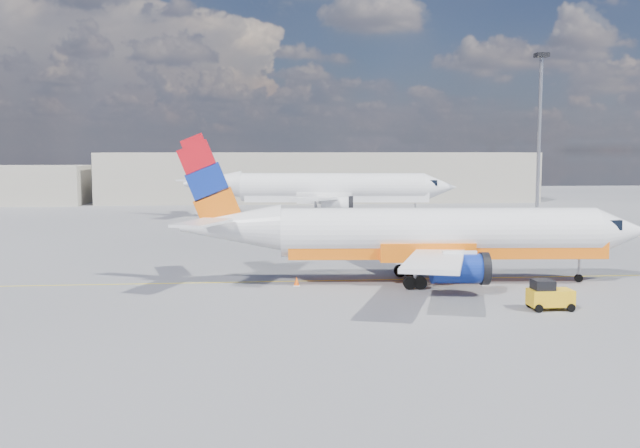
{
  "coord_description": "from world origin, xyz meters",
  "views": [
    {
      "loc": [
        -5.94,
        -41.93,
        8.34
      ],
      "look_at": [
        -1.53,
        4.67,
        3.5
      ],
      "focal_mm": 40.0,
      "sensor_mm": 36.0,
      "label": 1
    }
  ],
  "objects": [
    {
      "name": "main_jet",
      "position": [
        4.75,
        1.73,
        3.04
      ],
      "size": [
        30.06,
        23.72,
        9.11
      ],
      "rotation": [
        0.0,
        0.0,
        -0.07
      ],
      "color": "white",
      "rests_on": "ground"
    },
    {
      "name": "second_jet",
      "position": [
        2.96,
        47.2,
        3.52
      ],
      "size": [
        34.83,
        27.39,
        10.56
      ],
      "rotation": [
        0.0,
        0.0,
        -0.11
      ],
      "color": "white",
      "rests_on": "ground"
    },
    {
      "name": "traffic_cone",
      "position": [
        -3.3,
        1.43,
        0.28
      ],
      "size": [
        0.41,
        0.41,
        0.57
      ],
      "color": "white",
      "rests_on": "ground"
    },
    {
      "name": "floodlight_mast",
      "position": [
        27.51,
        39.17,
        11.73
      ],
      "size": [
        1.43,
        1.43,
        19.57
      ],
      "color": "#96969E",
      "rests_on": "ground"
    },
    {
      "name": "ground",
      "position": [
        0.0,
        0.0,
        0.0
      ],
      "size": [
        240.0,
        240.0,
        0.0
      ],
      "primitive_type": "plane",
      "color": "#595A5E",
      "rests_on": "ground"
    },
    {
      "name": "gse_tug",
      "position": [
        9.51,
        -6.43,
        0.76
      ],
      "size": [
        2.25,
        1.38,
        1.6
      ],
      "rotation": [
        0.0,
        0.0,
        -0.0
      ],
      "color": "black",
      "rests_on": "ground"
    },
    {
      "name": "terminal_main",
      "position": [
        5.0,
        75.0,
        4.0
      ],
      "size": [
        70.0,
        14.0,
        8.0
      ],
      "primitive_type": "cube",
      "color": "#B8B19F",
      "rests_on": "ground"
    },
    {
      "name": "taxi_line",
      "position": [
        0.0,
        3.0,
        0.01
      ],
      "size": [
        70.0,
        0.15,
        0.01
      ],
      "primitive_type": "cube",
      "color": "yellow",
      "rests_on": "ground"
    }
  ]
}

